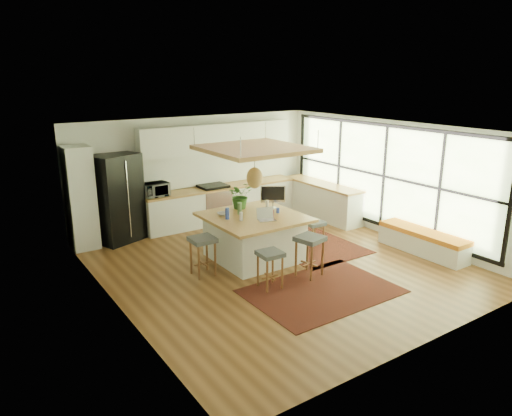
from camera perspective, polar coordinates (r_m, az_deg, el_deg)
floor at (r=9.63m, az=2.67°, el=-6.80°), size 7.00×7.00×0.00m
ceiling at (r=8.94m, az=2.90°, el=9.37°), size 7.00×7.00×0.00m
wall_back at (r=12.10m, az=-7.20°, el=4.53°), size 6.50×0.00×6.50m
wall_front at (r=6.86m, az=20.61°, el=-5.37°), size 6.50×0.00×6.50m
wall_left at (r=7.77m, az=-16.84°, el=-2.53°), size 0.00×7.00×7.00m
wall_right at (r=11.39m, az=16.03°, el=3.31°), size 0.00×7.00×7.00m
window_wall at (r=11.35m, az=15.95°, el=3.54°), size 0.10×6.20×2.60m
pantry at (r=10.87m, az=-20.35°, el=1.12°), size 0.55×0.60×2.25m
back_counter_base at (r=12.29m, az=-4.09°, el=0.43°), size 4.20×0.60×0.88m
back_counter_top at (r=12.18m, az=-4.13°, el=2.52°), size 4.24×0.64×0.05m
backsplash at (r=12.34m, az=-4.88°, el=4.82°), size 4.20×0.02×0.80m
upper_cabinets at (r=12.07m, az=-4.59°, el=8.43°), size 4.20×0.34×0.70m
range at (r=12.16m, az=-5.12°, el=0.53°), size 0.76×0.62×1.00m
right_counter_base at (r=12.72m, az=7.93°, el=0.86°), size 0.60×2.50×0.88m
right_counter_top at (r=12.61m, az=8.01°, el=2.87°), size 0.64×2.54×0.05m
window_bench at (r=10.74m, az=19.41°, el=-3.84°), size 0.52×2.00×0.50m
ceiling_panel at (r=9.18m, az=-0.17°, el=5.47°), size 1.86×1.86×0.80m
rug_near at (r=8.59m, az=7.91°, el=-9.85°), size 2.60×1.80×0.01m
rug_right at (r=10.82m, az=5.99°, el=-4.22°), size 1.80×2.60×0.01m
fridge at (r=11.14m, az=-16.39°, el=0.75°), size 1.20×1.08×2.00m
island at (r=9.76m, az=-0.23°, el=-3.54°), size 1.85×1.85×0.93m
stool_near_left at (r=8.50m, az=1.70°, el=-7.40°), size 0.43×0.43×0.70m
stool_near_right at (r=9.04m, az=6.43°, el=-6.02°), size 0.56×0.56×0.79m
stool_right_front at (r=10.32m, az=6.97°, el=-3.20°), size 0.41×0.41×0.66m
stool_right_back at (r=10.66m, az=3.92°, el=-2.49°), size 0.53×0.53×0.70m
stool_left_side at (r=9.08m, az=-6.39°, el=-5.92°), size 0.46×0.46×0.76m
laptop at (r=9.28m, az=1.31°, el=-0.79°), size 0.43×0.45×0.26m
monitor at (r=10.09m, az=2.05°, el=1.42°), size 0.56×0.45×0.50m
microwave at (r=11.34m, az=-11.99°, el=2.35°), size 0.60×0.36×0.39m
island_plant at (r=10.08m, az=-1.91°, el=1.21°), size 0.58×0.63×0.45m
island_bowl at (r=9.65m, az=-3.99°, el=-0.72°), size 0.27×0.27×0.06m
island_bottle_0 at (r=9.39m, az=-3.36°, el=-0.77°), size 0.07×0.07×0.19m
island_bottle_1 at (r=9.26m, az=-1.77°, el=-0.99°), size 0.07×0.07×0.19m
island_bottle_2 at (r=9.49m, az=2.03°, el=-0.57°), size 0.07×0.07×0.19m
island_bottle_3 at (r=9.82m, az=1.31°, el=0.01°), size 0.07×0.07×0.19m
island_bottle_4 at (r=9.68m, az=-2.04°, el=-0.23°), size 0.07×0.07×0.19m
island_bottle_5 at (r=9.78m, az=2.53°, el=-0.06°), size 0.07×0.07×0.19m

